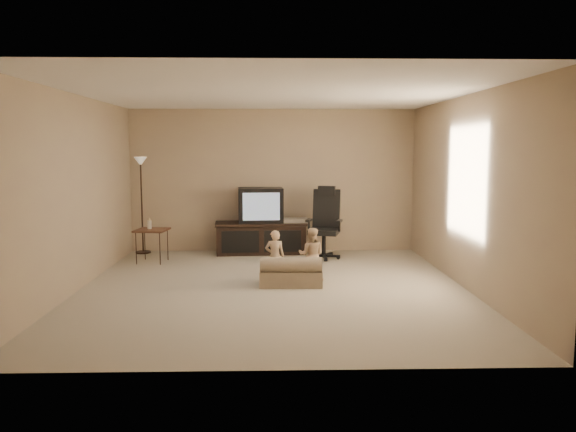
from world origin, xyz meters
name	(u,v)px	position (x,y,z in m)	size (l,w,h in m)	color
floor	(273,288)	(0.00, 0.00, 0.00)	(5.50, 5.50, 0.00)	#B2A48E
room_shell	(273,172)	(0.00, 0.00, 1.52)	(5.50, 5.50, 5.50)	white
tv_stand	(261,226)	(-0.20, 2.49, 0.47)	(1.63, 0.69, 1.14)	black
office_chair	(325,232)	(0.86, 2.03, 0.43)	(0.68, 0.70, 1.19)	black
side_table	(152,230)	(-1.94, 1.75, 0.52)	(0.54, 0.54, 0.72)	brown
floor_lamp	(141,183)	(-2.27, 2.55, 1.22)	(0.26, 0.26, 1.67)	black
child_sofa	(291,274)	(0.24, 0.12, 0.16)	(0.83, 0.48, 0.40)	gray
toddler_left	(275,257)	(0.03, 0.29, 0.36)	(0.26, 0.19, 0.72)	tan
toddler_right	(311,255)	(0.53, 0.38, 0.37)	(0.36, 0.20, 0.74)	tan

